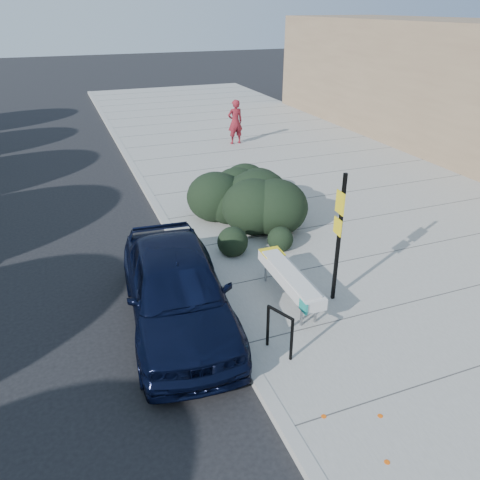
{
  "coord_description": "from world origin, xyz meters",
  "views": [
    {
      "loc": [
        -2.41,
        -6.29,
        5.7
      ],
      "look_at": [
        0.95,
        2.41,
        1.0
      ],
      "focal_mm": 35.0,
      "sensor_mm": 36.0,
      "label": 1
    }
  ],
  "objects_px": {
    "bench": "(290,278)",
    "sign_post": "(339,232)",
    "bike_rack": "(280,328)",
    "pedestrian": "(235,122)",
    "sedan_navy": "(177,288)"
  },
  "relations": [
    {
      "from": "bench",
      "to": "bike_rack",
      "type": "relative_size",
      "value": 2.64
    },
    {
      "from": "sedan_navy",
      "to": "bench",
      "type": "bearing_deg",
      "value": -1.52
    },
    {
      "from": "sedan_navy",
      "to": "pedestrian",
      "type": "relative_size",
      "value": 2.48
    },
    {
      "from": "sign_post",
      "to": "sedan_navy",
      "type": "bearing_deg",
      "value": 174.64
    },
    {
      "from": "bike_rack",
      "to": "sedan_navy",
      "type": "bearing_deg",
      "value": 105.83
    },
    {
      "from": "bench",
      "to": "sedan_navy",
      "type": "xyz_separation_m",
      "value": [
        -2.3,
        0.26,
        0.11
      ]
    },
    {
      "from": "sign_post",
      "to": "pedestrian",
      "type": "distance_m",
      "value": 12.57
    },
    {
      "from": "bench",
      "to": "sign_post",
      "type": "relative_size",
      "value": 0.83
    },
    {
      "from": "sign_post",
      "to": "pedestrian",
      "type": "bearing_deg",
      "value": 82.97
    },
    {
      "from": "bike_rack",
      "to": "bench",
      "type": "bearing_deg",
      "value": 33.72
    },
    {
      "from": "bike_rack",
      "to": "pedestrian",
      "type": "bearing_deg",
      "value": 48.57
    },
    {
      "from": "bike_rack",
      "to": "sign_post",
      "type": "xyz_separation_m",
      "value": [
        1.78,
        1.14,
        1.03
      ]
    },
    {
      "from": "sedan_navy",
      "to": "sign_post",
      "type": "bearing_deg",
      "value": -4.57
    },
    {
      "from": "bench",
      "to": "sedan_navy",
      "type": "relative_size",
      "value": 0.49
    },
    {
      "from": "bike_rack",
      "to": "sedan_navy",
      "type": "relative_size",
      "value": 0.18
    }
  ]
}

